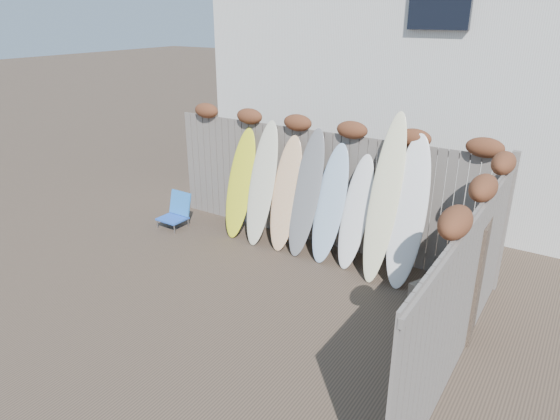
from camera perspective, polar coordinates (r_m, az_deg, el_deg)
The scene contains 15 objects.
ground at distance 7.23m, azimuth -5.27°, elevation -10.37°, with size 80.00×80.00×0.00m, color #493A2D.
back_fence at distance 8.52m, azimuth 4.72°, elevation 3.57°, with size 6.05×0.28×2.24m.
right_fence at distance 5.76m, azimuth 20.48°, elevation -7.68°, with size 0.28×4.40×2.24m.
house at distance 11.76m, azimuth 17.16°, elevation 17.80°, with size 8.50×5.50×6.33m.
beach_chair at distance 9.69m, azimuth -11.76°, elevation -0.10°, with size 0.49×0.53×0.65m.
wooden_crate at distance 6.64m, azimuth 17.62°, elevation -11.09°, with size 0.60×0.50×0.70m, color #443B33.
lattice_panel at distance 6.80m, azimuth 22.08°, elevation -6.65°, with size 0.04×1.05×1.57m, color #49342C.
surfboard_0 at distance 8.98m, azimuth -4.55°, elevation 3.04°, with size 0.53×0.07×2.00m, color yellow.
surfboard_1 at distance 8.66m, azimuth -2.06°, elevation 3.03°, with size 0.50×0.07×2.20m, color beige.
surfboard_2 at distance 8.46m, azimuth 0.69°, elevation 1.88°, with size 0.51×0.07×1.99m, color #E3B56C.
surfboard_3 at distance 8.25m, azimuth 3.03°, elevation 1.93°, with size 0.51×0.07×2.17m, color slate.
surfboard_4 at distance 8.07m, azimuth 5.75°, elevation 0.72°, with size 0.52×0.07×1.98m, color #A3C2E2.
surfboard_5 at distance 7.93m, azimuth 8.62°, elevation -0.26°, with size 0.46×0.07×1.86m, color white.
surfboard_6 at distance 7.58m, azimuth 11.85°, elevation 1.30°, with size 0.45×0.07×2.60m, color #F7F3BF.
surfboard_7 at distance 7.52m, azimuth 14.43°, elevation -0.23°, with size 0.53×0.07×2.31m, color white.
Camera 1 is at (3.87, -4.76, 3.84)m, focal length 32.00 mm.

